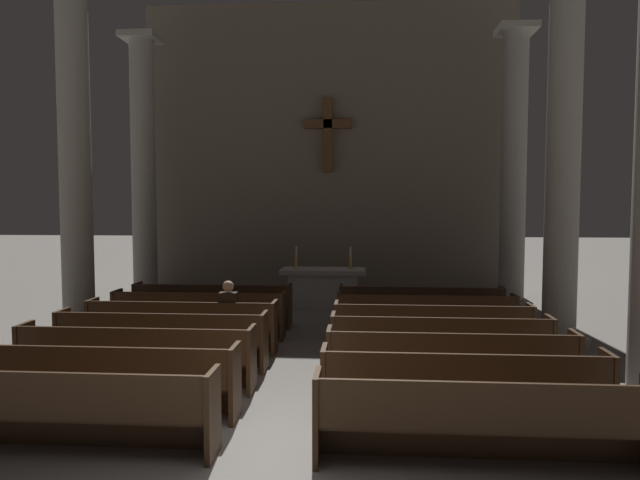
{
  "coord_description": "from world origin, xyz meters",
  "views": [
    {
      "loc": [
        1.03,
        -5.95,
        2.72
      ],
      "look_at": [
        0.0,
        7.8,
        1.82
      ],
      "focal_mm": 32.63,
      "sensor_mm": 36.0,
      "label": 1
    }
  ],
  "objects_px": {
    "pew_left_row_3": "(136,357)",
    "column_left_third": "(144,174)",
    "pew_left_row_1": "(59,410)",
    "pew_left_row_2": "(103,380)",
    "pew_right_row_5": "(432,330)",
    "pew_right_row_7": "(420,308)",
    "pew_right_row_4": "(440,345)",
    "pew_right_row_1": "(482,422)",
    "column_left_second": "(75,165)",
    "candlestick_left": "(296,261)",
    "altar": "(323,287)",
    "pew_right_row_3": "(450,364)",
    "pew_right_row_2": "(464,388)",
    "lone_worshipper": "(229,315)",
    "pew_right_row_6": "(426,318)",
    "pew_left_row_5": "(182,326)",
    "column_right_third": "(513,172)",
    "candlestick_right": "(350,262)",
    "pew_left_row_7": "(213,305)",
    "column_right_second": "(563,162)",
    "pew_left_row_4": "(162,340)",
    "pew_left_row_6": "(199,315)"
  },
  "relations": [
    {
      "from": "pew_left_row_1",
      "to": "pew_right_row_5",
      "type": "height_order",
      "value": "same"
    },
    {
      "from": "pew_left_row_3",
      "to": "column_left_third",
      "type": "bearing_deg",
      "value": 109.94
    },
    {
      "from": "column_left_second",
      "to": "candlestick_left",
      "type": "distance_m",
      "value": 5.81
    },
    {
      "from": "pew_right_row_1",
      "to": "column_left_second",
      "type": "xyz_separation_m",
      "value": [
        -7.07,
        5.57,
        3.0
      ]
    },
    {
      "from": "pew_left_row_2",
      "to": "candlestick_right",
      "type": "xyz_separation_m",
      "value": [
        2.95,
        7.9,
        0.71
      ]
    },
    {
      "from": "pew_left_row_2",
      "to": "pew_left_row_3",
      "type": "distance_m",
      "value": 1.07
    },
    {
      "from": "pew_right_row_4",
      "to": "column_left_second",
      "type": "xyz_separation_m",
      "value": [
        -7.07,
        2.36,
        3.0
      ]
    },
    {
      "from": "column_left_third",
      "to": "candlestick_left",
      "type": "xyz_separation_m",
      "value": [
        4.13,
        -0.3,
        -2.29
      ]
    },
    {
      "from": "column_right_second",
      "to": "altar",
      "type": "distance_m",
      "value": 6.6
    },
    {
      "from": "pew_right_row_1",
      "to": "pew_right_row_5",
      "type": "height_order",
      "value": "same"
    },
    {
      "from": "pew_right_row_6",
      "to": "pew_right_row_5",
      "type": "bearing_deg",
      "value": -90.0
    },
    {
      "from": "pew_left_row_5",
      "to": "lone_worshipper",
      "type": "height_order",
      "value": "lone_worshipper"
    },
    {
      "from": "pew_left_row_2",
      "to": "pew_right_row_2",
      "type": "relative_size",
      "value": 1.0
    },
    {
      "from": "pew_right_row_2",
      "to": "pew_left_row_1",
      "type": "bearing_deg",
      "value": -166.59
    },
    {
      "from": "pew_left_row_3",
      "to": "pew_right_row_7",
      "type": "xyz_separation_m",
      "value": [
        4.49,
        4.28,
        0.0
      ]
    },
    {
      "from": "pew_left_row_1",
      "to": "column_left_third",
      "type": "distance_m",
      "value": 10.07
    },
    {
      "from": "pew_left_row_4",
      "to": "pew_left_row_6",
      "type": "distance_m",
      "value": 2.14
    },
    {
      "from": "pew_right_row_7",
      "to": "column_left_third",
      "type": "distance_m",
      "value": 8.19
    },
    {
      "from": "pew_right_row_3",
      "to": "column_left_second",
      "type": "relative_size",
      "value": 0.48
    },
    {
      "from": "pew_right_row_5",
      "to": "column_left_second",
      "type": "bearing_deg",
      "value": 169.65
    },
    {
      "from": "pew_right_row_1",
      "to": "pew_left_row_1",
      "type": "bearing_deg",
      "value": 180.0
    },
    {
      "from": "candlestick_left",
      "to": "pew_right_row_5",
      "type": "bearing_deg",
      "value": -57.84
    },
    {
      "from": "pew_right_row_4",
      "to": "pew_right_row_7",
      "type": "bearing_deg",
      "value": 90.0
    },
    {
      "from": "pew_left_row_2",
      "to": "pew_right_row_2",
      "type": "height_order",
      "value": "same"
    },
    {
      "from": "pew_left_row_2",
      "to": "altar",
      "type": "bearing_deg",
      "value": 74.13
    },
    {
      "from": "candlestick_left",
      "to": "column_left_third",
      "type": "bearing_deg",
      "value": 175.89
    },
    {
      "from": "pew_left_row_1",
      "to": "pew_right_row_2",
      "type": "height_order",
      "value": "same"
    },
    {
      "from": "pew_left_row_6",
      "to": "column_right_third",
      "type": "height_order",
      "value": "column_right_third"
    },
    {
      "from": "pew_left_row_5",
      "to": "altar",
      "type": "bearing_deg",
      "value": 64.39
    },
    {
      "from": "pew_right_row_3",
      "to": "column_right_third",
      "type": "height_order",
      "value": "column_right_third"
    },
    {
      "from": "column_left_third",
      "to": "candlestick_right",
      "type": "height_order",
      "value": "column_left_third"
    },
    {
      "from": "pew_left_row_3",
      "to": "column_left_second",
      "type": "distance_m",
      "value": 5.24
    },
    {
      "from": "column_left_second",
      "to": "column_right_third",
      "type": "distance_m",
      "value": 10.34
    },
    {
      "from": "column_right_second",
      "to": "candlestick_left",
      "type": "height_order",
      "value": "column_right_second"
    },
    {
      "from": "column_left_second",
      "to": "lone_worshipper",
      "type": "distance_m",
      "value": 4.61
    },
    {
      "from": "pew_right_row_2",
      "to": "altar",
      "type": "relative_size",
      "value": 1.56
    },
    {
      "from": "pew_left_row_2",
      "to": "pew_right_row_3",
      "type": "distance_m",
      "value": 4.62
    },
    {
      "from": "pew_left_row_4",
      "to": "pew_right_row_5",
      "type": "distance_m",
      "value": 4.62
    },
    {
      "from": "pew_right_row_6",
      "to": "column_right_second",
      "type": "relative_size",
      "value": 0.48
    },
    {
      "from": "pew_left_row_2",
      "to": "pew_right_row_5",
      "type": "distance_m",
      "value": 5.52
    },
    {
      "from": "column_left_second",
      "to": "altar",
      "type": "relative_size",
      "value": 3.24
    },
    {
      "from": "pew_right_row_3",
      "to": "pew_left_row_1",
      "type": "bearing_deg",
      "value": -154.52
    },
    {
      "from": "pew_left_row_7",
      "to": "pew_right_row_1",
      "type": "relative_size",
      "value": 1.0
    },
    {
      "from": "pew_left_row_3",
      "to": "pew_right_row_7",
      "type": "relative_size",
      "value": 1.0
    },
    {
      "from": "pew_right_row_3",
      "to": "column_left_third",
      "type": "distance_m",
      "value": 10.48
    },
    {
      "from": "pew_right_row_1",
      "to": "pew_right_row_5",
      "type": "bearing_deg",
      "value": 90.0
    },
    {
      "from": "pew_right_row_6",
      "to": "lone_worshipper",
      "type": "relative_size",
      "value": 2.61
    },
    {
      "from": "column_left_third",
      "to": "pew_right_row_5",
      "type": "bearing_deg",
      "value": -35.15
    },
    {
      "from": "pew_left_row_1",
      "to": "pew_right_row_1",
      "type": "height_order",
      "value": "same"
    },
    {
      "from": "pew_right_row_6",
      "to": "pew_right_row_7",
      "type": "bearing_deg",
      "value": 90.0
    }
  ]
}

